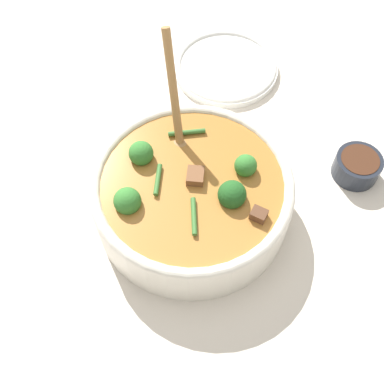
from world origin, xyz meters
name	(u,v)px	position (x,y,z in m)	size (l,w,h in m)	color
ground_plane	(192,211)	(0.00, 0.00, 0.00)	(4.00, 4.00, 0.00)	silver
stew_bowl	(192,193)	(0.00, 0.00, 0.05)	(0.29, 0.29, 0.23)	white
condiment_bowl	(357,166)	(0.17, 0.21, 0.02)	(0.07, 0.07, 0.04)	#232833
empty_plate	(226,67)	(-0.13, 0.28, 0.01)	(0.19, 0.19, 0.02)	white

